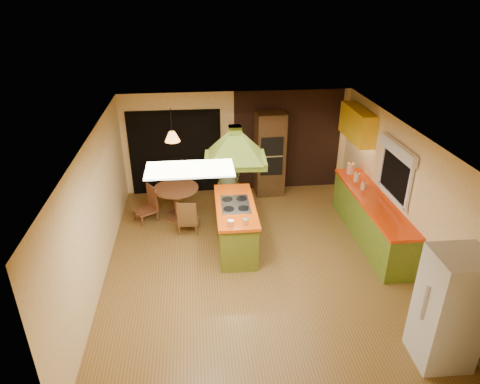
{
  "coord_description": "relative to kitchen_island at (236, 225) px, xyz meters",
  "views": [
    {
      "loc": [
        -1.0,
        -6.6,
        4.78
      ],
      "look_at": [
        -0.2,
        0.72,
        1.15
      ],
      "focal_mm": 32.0,
      "sensor_mm": 36.0,
      "label": 1
    }
  ],
  "objects": [
    {
      "name": "kitchen_island",
      "position": [
        0.0,
        0.0,
        0.0
      ],
      "size": [
        0.78,
        1.88,
        0.95
      ],
      "rotation": [
        0.0,
        0.0,
        -0.01
      ],
      "color": "olive",
      "rests_on": "ground"
    },
    {
      "name": "window_right",
      "position": [
        3.0,
        -0.22,
        1.3
      ],
      "size": [
        0.12,
        1.35,
        1.06
      ],
      "color": "black",
      "rests_on": "room_walls"
    },
    {
      "name": "man",
      "position": [
        -0.05,
        1.28,
        0.45
      ],
      "size": [
        0.77,
        0.62,
        1.84
      ],
      "primitive_type": "imported",
      "rotation": [
        0.0,
        0.0,
        3.44
      ],
      "color": "#464D29",
      "rests_on": "ground"
    },
    {
      "name": "wall_oven",
      "position": [
        1.06,
        2.33,
        0.56
      ],
      "size": [
        0.71,
        0.63,
        2.06
      ],
      "rotation": [
        0.0,
        0.0,
        0.05
      ],
      "color": "#4D3218",
      "rests_on": "ground"
    },
    {
      "name": "canister_small",
      "position": [
        2.7,
        0.41,
        0.52
      ],
      "size": [
        0.14,
        0.14,
        0.15
      ],
      "primitive_type": "cylinder",
      "rotation": [
        0.0,
        0.0,
        0.24
      ],
      "color": "beige",
      "rests_on": "right_counter"
    },
    {
      "name": "nook_opening",
      "position": [
        -1.2,
        2.61,
        0.58
      ],
      "size": [
        2.2,
        0.03,
        2.1
      ],
      "primitive_type": "cube",
      "color": "black",
      "rests_on": "ground"
    },
    {
      "name": "pendant_lamp",
      "position": [
        -1.18,
        1.32,
        1.43
      ],
      "size": [
        0.4,
        0.4,
        0.2
      ],
      "primitive_type": "cone",
      "rotation": [
        0.0,
        0.0,
        -0.34
      ],
      "color": "#FF9E3F",
      "rests_on": "ceiling_plane"
    },
    {
      "name": "right_counter",
      "position": [
        2.75,
        -0.02,
        -0.01
      ],
      "size": [
        0.62,
        3.05,
        0.92
      ],
      "color": "olive",
      "rests_on": "ground"
    },
    {
      "name": "brick_panel",
      "position": [
        1.55,
        2.61,
        0.78
      ],
      "size": [
        2.64,
        0.03,
        2.5
      ],
      "primitive_type": "cube",
      "color": "#381E14",
      "rests_on": "ground"
    },
    {
      "name": "chair_left",
      "position": [
        -1.88,
        1.22,
        -0.08
      ],
      "size": [
        0.6,
        0.6,
        0.79
      ],
      "primitive_type": null,
      "rotation": [
        0.0,
        0.0,
        -1.0
      ],
      "color": "brown",
      "rests_on": "ground"
    },
    {
      "name": "refrigerator",
      "position": [
        2.55,
        -3.14,
        0.4
      ],
      "size": [
        0.73,
        0.69,
        1.74
      ],
      "primitive_type": "cube",
      "rotation": [
        0.0,
        0.0,
        -0.02
      ],
      "color": "silver",
      "rests_on": "ground"
    },
    {
      "name": "dining_table",
      "position": [
        -1.18,
        1.32,
        0.04
      ],
      "size": [
        0.98,
        0.98,
        0.73
      ],
      "rotation": [
        0.0,
        0.0,
        -0.03
      ],
      "color": "brown",
      "rests_on": "ground"
    },
    {
      "name": "canister_large",
      "position": [
        2.7,
        1.23,
        0.57
      ],
      "size": [
        0.19,
        0.19,
        0.25
      ],
      "primitive_type": "cylinder",
      "rotation": [
        0.0,
        0.0,
        -0.16
      ],
      "color": "beige",
      "rests_on": "right_counter"
    },
    {
      "name": "ceiling_plane",
      "position": [
        0.3,
        -0.62,
        2.03
      ],
      "size": [
        6.5,
        6.5,
        0.0
      ],
      "primitive_type": "plane",
      "rotation": [
        3.14,
        0.0,
        0.0
      ],
      "color": "silver",
      "rests_on": "room_walls"
    },
    {
      "name": "fluor_panel",
      "position": [
        -0.8,
        -1.82,
        2.01
      ],
      "size": [
        1.2,
        0.6,
        0.03
      ],
      "primitive_type": "cube",
      "color": "white",
      "rests_on": "ceiling_plane"
    },
    {
      "name": "room_walls",
      "position": [
        0.3,
        -0.62,
        0.78
      ],
      "size": [
        5.5,
        6.5,
        6.5
      ],
      "color": "#FFECB6",
      "rests_on": "ground"
    },
    {
      "name": "canister_medium",
      "position": [
        2.7,
        0.82,
        0.54
      ],
      "size": [
        0.16,
        0.16,
        0.19
      ],
      "primitive_type": "cylinder",
      "rotation": [
        0.0,
        0.0,
        0.23
      ],
      "color": "beige",
      "rests_on": "right_counter"
    },
    {
      "name": "upper_cabinets",
      "position": [
        2.87,
        1.58,
        1.48
      ],
      "size": [
        0.34,
        1.4,
        0.7
      ],
      "primitive_type": "cube",
      "color": "yellow",
      "rests_on": "room_walls"
    },
    {
      "name": "ground",
      "position": [
        0.3,
        -0.62,
        -0.47
      ],
      "size": [
        6.5,
        6.5,
        0.0
      ],
      "primitive_type": "plane",
      "color": "olive",
      "rests_on": "ground"
    },
    {
      "name": "range_hood",
      "position": [
        -0.0,
        0.0,
        1.77
      ],
      "size": [
        1.16,
        0.88,
        0.8
      ],
      "rotation": [
        0.0,
        0.0,
        -0.07
      ],
      "color": "#536619",
      "rests_on": "ceiling_plane"
    },
    {
      "name": "chair_near",
      "position": [
        -0.93,
        0.67,
        -0.09
      ],
      "size": [
        0.47,
        0.47,
        0.76
      ],
      "primitive_type": null,
      "rotation": [
        0.0,
        0.0,
        3.01
      ],
      "color": "brown",
      "rests_on": "ground"
    }
  ]
}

